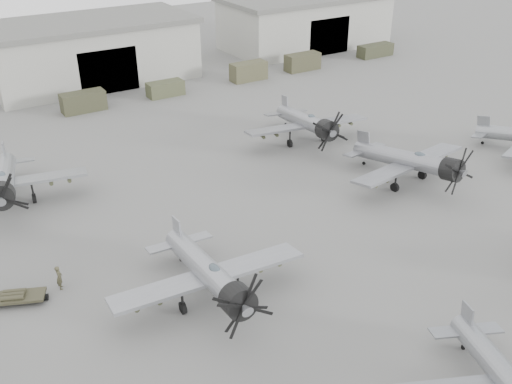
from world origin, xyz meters
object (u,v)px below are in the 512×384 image
aircraft_mid_1 (211,275)px  aircraft_far_1 (308,123)px  aircraft_far_0 (4,182)px  ground_crew (59,277)px  aircraft_mid_2 (413,162)px

aircraft_mid_1 → aircraft_far_1: size_ratio=0.97×
aircraft_far_0 → ground_crew: size_ratio=7.58×
aircraft_mid_1 → aircraft_far_1: (21.89, 18.50, 0.05)m
aircraft_mid_1 → aircraft_mid_2: size_ratio=0.99×
aircraft_mid_2 → aircraft_far_0: size_ratio=0.97×
aircraft_mid_1 → aircraft_far_0: bearing=116.7°
aircraft_mid_2 → aircraft_mid_1: bearing=-173.8°
aircraft_mid_1 → ground_crew: bearing=142.6°
aircraft_far_1 → aircraft_far_0: bearing=-174.9°
aircraft_far_0 → ground_crew: aircraft_far_0 is taller
aircraft_mid_1 → aircraft_mid_2: 24.93m
aircraft_far_1 → aircraft_mid_2: bearing=-69.0°
aircraft_mid_1 → aircraft_far_1: 28.66m
aircraft_mid_2 → ground_crew: 32.68m
ground_crew → aircraft_mid_2: bearing=-81.2°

